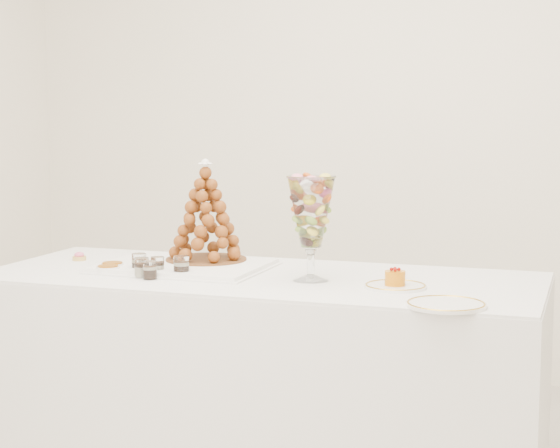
% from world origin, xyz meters
% --- Properties ---
extents(buffet_table, '(2.12, 0.94, 0.79)m').
position_xyz_m(buffet_table, '(-0.12, 0.33, 0.39)').
color(buffet_table, white).
rests_on(buffet_table, ground).
extents(lace_tray, '(0.64, 0.49, 0.02)m').
position_xyz_m(lace_tray, '(-0.45, 0.35, 0.80)').
color(lace_tray, white).
rests_on(lace_tray, buffet_table).
extents(macaron_vase, '(0.17, 0.17, 0.37)m').
position_xyz_m(macaron_vase, '(0.09, 0.30, 1.03)').
color(macaron_vase, white).
rests_on(macaron_vase, buffet_table).
extents(cake_plate, '(0.21, 0.21, 0.01)m').
position_xyz_m(cake_plate, '(0.41, 0.27, 0.79)').
color(cake_plate, white).
rests_on(cake_plate, buffet_table).
extents(spare_plate, '(0.25, 0.25, 0.01)m').
position_xyz_m(spare_plate, '(0.64, 0.03, 0.79)').
color(spare_plate, white).
rests_on(spare_plate, buffet_table).
extents(pink_tart, '(0.06, 0.06, 0.03)m').
position_xyz_m(pink_tart, '(-0.95, 0.37, 0.80)').
color(pink_tart, tan).
rests_on(pink_tart, buffet_table).
extents(verrine_a, '(0.06, 0.06, 0.07)m').
position_xyz_m(verrine_a, '(-0.57, 0.20, 0.83)').
color(verrine_a, white).
rests_on(verrine_a, buffet_table).
extents(verrine_b, '(0.05, 0.05, 0.07)m').
position_xyz_m(verrine_b, '(-0.48, 0.19, 0.82)').
color(verrine_b, white).
rests_on(verrine_b, buffet_table).
extents(verrine_c, '(0.06, 0.06, 0.08)m').
position_xyz_m(verrine_c, '(-0.38, 0.19, 0.83)').
color(verrine_c, white).
rests_on(verrine_c, buffet_table).
extents(verrine_d, '(0.06, 0.06, 0.07)m').
position_xyz_m(verrine_d, '(-0.51, 0.13, 0.83)').
color(verrine_d, white).
rests_on(verrine_d, buffet_table).
extents(verrine_e, '(0.06, 0.06, 0.07)m').
position_xyz_m(verrine_e, '(-0.46, 0.10, 0.82)').
color(verrine_e, white).
rests_on(verrine_e, buffet_table).
extents(ramekin_back, '(0.09, 0.09, 0.03)m').
position_xyz_m(ramekin_back, '(-0.69, 0.22, 0.80)').
color(ramekin_back, white).
rests_on(ramekin_back, buffet_table).
extents(ramekin_front, '(0.09, 0.09, 0.03)m').
position_xyz_m(ramekin_front, '(-0.67, 0.15, 0.80)').
color(ramekin_front, white).
rests_on(ramekin_front, buffet_table).
extents(croquembouche, '(0.32, 0.32, 0.40)m').
position_xyz_m(croquembouche, '(-0.41, 0.46, 1.00)').
color(croquembouche, brown).
rests_on(croquembouche, lace_tray).
extents(mousse_cake, '(0.07, 0.07, 0.06)m').
position_xyz_m(mousse_cake, '(0.41, 0.26, 0.83)').
color(mousse_cake, orange).
rests_on(mousse_cake, cake_plate).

